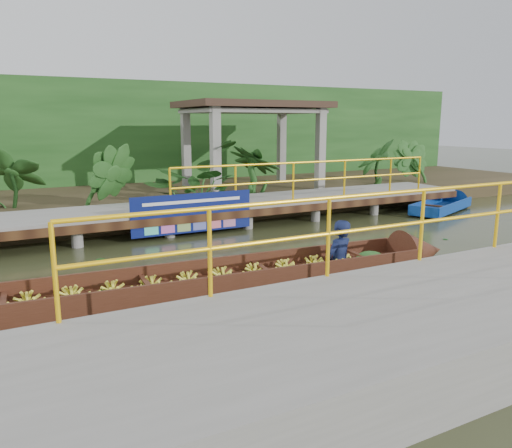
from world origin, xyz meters
name	(u,v)px	position (x,y,z in m)	size (l,w,h in m)	color
ground	(266,260)	(0.00, 0.00, 0.00)	(80.00, 80.00, 0.00)	#2B3118
land_strip	(152,197)	(0.00, 7.50, 0.23)	(30.00, 8.00, 0.45)	#342C1A
far_dock	(199,208)	(0.02, 3.43, 0.48)	(16.00, 2.06, 1.66)	gray
near_dock	(498,307)	(1.00, -4.20, 0.30)	(18.00, 2.40, 1.73)	gray
pavilion	(252,114)	(3.00, 6.30, 2.82)	(4.40, 3.00, 3.00)	gray
foliage_backdrop	(130,138)	(0.00, 10.00, 2.00)	(30.00, 0.80, 4.00)	#194315
vendor_boat	(227,273)	(-1.29, -1.07, 0.22)	(9.54, 1.52, 2.06)	#3A1C10
moored_blue_boat	(450,204)	(7.70, 2.39, 0.13)	(3.23, 1.94, 0.75)	navy
blue_banner	(193,213)	(-0.50, 2.48, 0.56)	(2.86, 0.04, 0.89)	navy
tropical_plants	(246,166)	(2.25, 5.30, 1.28)	(14.34, 1.34, 1.67)	#194315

